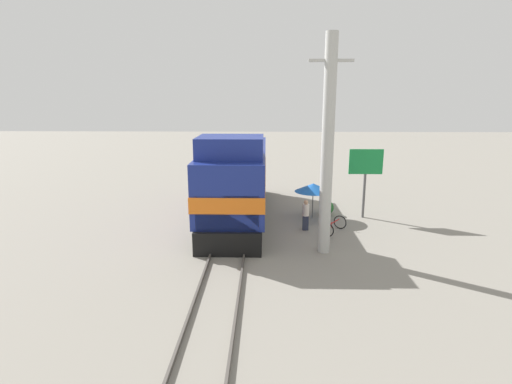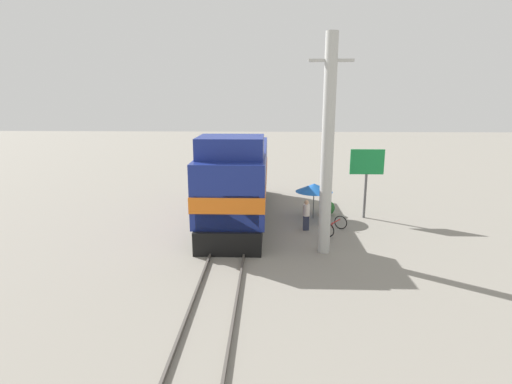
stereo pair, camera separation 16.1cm
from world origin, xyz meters
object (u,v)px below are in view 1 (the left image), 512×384
object	(u,v)px
bicycle	(334,226)
locomotive	(236,181)
billboard_sign	(366,167)
utility_pole	(328,147)
person_bystander	(306,214)
vendor_umbrella	(313,188)

from	to	relation	value
bicycle	locomotive	bearing A→B (deg)	-172.01
locomotive	billboard_sign	xyz separation A→B (m)	(7.11, 0.24, 0.78)
utility_pole	person_bystander	xyz separation A→B (m)	(-0.51, 2.93, -3.75)
billboard_sign	person_bystander	distance (m)	4.62
locomotive	billboard_sign	distance (m)	7.15
vendor_umbrella	bicycle	bearing A→B (deg)	-72.21
utility_pole	bicycle	xyz separation A→B (m)	(0.86, 2.53, -4.23)
vendor_umbrella	billboard_sign	bearing A→B (deg)	5.14
billboard_sign	locomotive	bearing A→B (deg)	-178.08
billboard_sign	bicycle	world-z (taller)	billboard_sign
billboard_sign	person_bystander	bearing A→B (deg)	-146.27
billboard_sign	person_bystander	world-z (taller)	billboard_sign
person_bystander	bicycle	xyz separation A→B (m)	(1.37, -0.41, -0.48)
billboard_sign	bicycle	bearing A→B (deg)	-127.48
utility_pole	bicycle	size ratio (longest dim) A/B	5.43
vendor_umbrella	bicycle	xyz separation A→B (m)	(0.79, -2.45, -1.40)
vendor_umbrella	billboard_sign	xyz separation A→B (m)	(2.87, 0.26, 1.12)
utility_pole	vendor_umbrella	distance (m)	5.73
locomotive	utility_pole	distance (m)	6.97
bicycle	person_bystander	bearing A→B (deg)	-162.36
billboard_sign	bicycle	xyz separation A→B (m)	(-2.08, -2.71, -2.52)
utility_pole	billboard_sign	size ratio (longest dim) A/B	2.36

